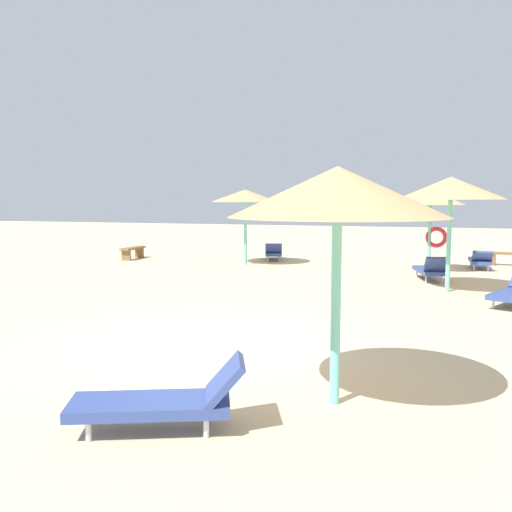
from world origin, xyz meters
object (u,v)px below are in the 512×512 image
parasol_3 (451,189)px  lounger_2 (274,252)px  parasol_0 (431,199)px  lounger_3 (430,270)px  lounger_4 (163,401)px  bench_1 (133,251)px  bench_0 (510,256)px  parasol_2 (245,196)px  parasol_4 (338,193)px  lounger_0 (480,260)px

parasol_3 → lounger_2: size_ratio=1.53×
parasol_0 → lounger_3: (0.04, -1.91, -2.11)m
lounger_4 → bench_1: (-8.81, 14.60, 0.02)m
lounger_2 → lounger_4: 16.25m
bench_0 → bench_1: same height
parasol_2 → parasol_4: bearing=-67.0°
lounger_2 → lounger_3: (5.96, -3.78, 0.01)m
parasol_4 → bench_0: bearing=75.8°
lounger_2 → bench_0: (8.77, 0.85, 0.03)m
parasol_3 → lounger_2: parasol_3 is taller
bench_1 → lounger_3: bearing=-12.1°
lounger_0 → bench_0: (1.14, 1.37, 0.03)m
parasol_2 → lounger_4: bearing=-74.9°
bench_1 → lounger_0: bearing=3.5°
parasol_2 → bench_0: (9.38, 2.55, -2.20)m
parasol_2 → parasol_4: 14.02m
parasol_2 → parasol_3: size_ratio=0.92×
parasol_0 → bench_0: parasol_0 is taller
parasol_4 → lounger_0: 14.53m
parasol_2 → lounger_2: (0.61, 1.70, -2.22)m
parasol_2 → lounger_0: bearing=8.2°
parasol_0 → lounger_2: size_ratio=1.38×
lounger_2 → parasol_3: bearing=-41.9°
parasol_3 → parasol_0: bearing=97.1°
lounger_3 → parasol_4: bearing=-95.8°
bench_0 → lounger_0: bearing=-129.9°
parasol_0 → lounger_4: 14.46m
parasol_4 → bench_1: bearing=128.1°
parasol_4 → lounger_3: 11.10m
parasol_2 → lounger_0: parasol_2 is taller
parasol_3 → lounger_0: 5.88m
parasol_2 → lounger_0: 8.62m
parasol_0 → bench_1: size_ratio=1.81×
parasol_3 → bench_0: parasol_3 is taller
parasol_4 → lounger_4: size_ratio=1.45×
lounger_2 → lounger_3: lounger_3 is taller
parasol_3 → lounger_3: size_ratio=1.56×
lounger_4 → parasol_3: bearing=72.7°
parasol_3 → parasol_4: size_ratio=1.06×
parasol_3 → parasol_4: 8.99m
parasol_0 → bench_1: bearing=177.3°
lounger_3 → lounger_0: bearing=63.0°
lounger_4 → bench_1: bearing=121.1°
parasol_3 → lounger_0: parasol_3 is taller
parasol_4 → lounger_3: size_ratio=1.46×
lounger_0 → lounger_3: lounger_3 is taller
lounger_3 → lounger_4: 12.44m
lounger_2 → lounger_4: lounger_4 is taller
parasol_4 → bench_1: (-10.43, 13.28, -2.19)m
parasol_2 → lounger_4: 14.90m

